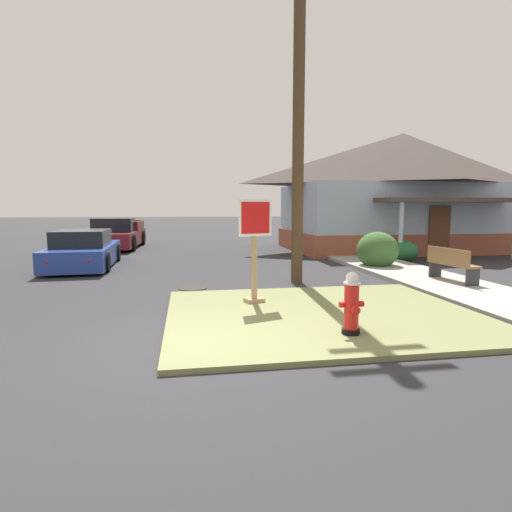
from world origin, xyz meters
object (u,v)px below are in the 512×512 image
object	(u,v)px
manhole_cover	(193,288)
street_bench	(451,263)
pickup_truck_maroon	(117,236)
stop_sign	(255,253)
parked_sedan_blue	(84,251)
fire_hydrant	(352,305)
utility_pole	(299,95)

from	to	relation	value
manhole_cover	street_bench	size ratio (longest dim) A/B	0.46
street_bench	pickup_truck_maroon	bearing A→B (deg)	131.05
stop_sign	parked_sedan_blue	xyz separation A→B (m)	(-4.74, 6.33, -0.54)
manhole_cover	pickup_truck_maroon	xyz separation A→B (m)	(-3.47, 10.70, 0.61)
fire_hydrant	stop_sign	distance (m)	2.64
street_bench	utility_pole	world-z (taller)	utility_pole
fire_hydrant	pickup_truck_maroon	distance (m)	16.15
pickup_truck_maroon	street_bench	distance (m)	15.18
pickup_truck_maroon	street_bench	bearing A→B (deg)	-48.95
fire_hydrant	parked_sedan_blue	bearing A→B (deg)	123.99
fire_hydrant	parked_sedan_blue	world-z (taller)	parked_sedan_blue
manhole_cover	pickup_truck_maroon	size ratio (longest dim) A/B	0.13
utility_pole	parked_sedan_blue	bearing A→B (deg)	147.80
parked_sedan_blue	pickup_truck_maroon	size ratio (longest dim) A/B	0.85
stop_sign	parked_sedan_blue	world-z (taller)	stop_sign
parked_sedan_blue	pickup_truck_maroon	distance (m)	6.42
pickup_truck_maroon	utility_pole	world-z (taller)	utility_pole
utility_pole	fire_hydrant	bearing A→B (deg)	-95.13
fire_hydrant	parked_sedan_blue	distance (m)	10.45
fire_hydrant	pickup_truck_maroon	world-z (taller)	pickup_truck_maroon
fire_hydrant	manhole_cover	size ratio (longest dim) A/B	1.36
parked_sedan_blue	utility_pole	world-z (taller)	utility_pole
stop_sign	street_bench	world-z (taller)	stop_sign
fire_hydrant	utility_pole	world-z (taller)	utility_pole
fire_hydrant	utility_pole	xyz separation A→B (m)	(0.42, 4.72, 4.27)
stop_sign	manhole_cover	size ratio (longest dim) A/B	2.96
pickup_truck_maroon	street_bench	world-z (taller)	pickup_truck_maroon
manhole_cover	utility_pole	bearing A→B (deg)	6.93
fire_hydrant	street_bench	bearing A→B (deg)	41.02
stop_sign	utility_pole	world-z (taller)	utility_pole
parked_sedan_blue	utility_pole	size ratio (longest dim) A/B	0.49
parked_sedan_blue	utility_pole	xyz separation A→B (m)	(6.26, -3.95, 4.26)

